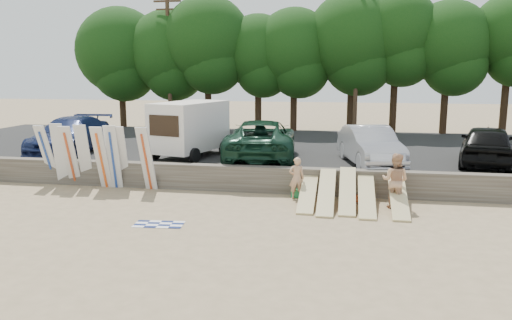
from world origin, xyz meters
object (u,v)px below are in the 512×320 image
object	(u,v)px
car_0	(70,135)
car_2	(370,146)
car_3	(487,145)
car_1	(261,140)
box_trailer	(190,126)
cooler	(297,193)
beachgoer_b	(395,181)
beachgoer_a	(297,178)

from	to	relation	value
car_0	car_2	world-z (taller)	car_0
car_3	car_1	bearing A→B (deg)	14.78
car_2	car_3	distance (m)	4.85
box_trailer	cooler	world-z (taller)	box_trailer
car_1	beachgoer_b	bearing A→B (deg)	133.00
car_0	cooler	distance (m)	12.23
car_0	car_3	world-z (taller)	car_3
car_2	beachgoer_a	size ratio (longest dim) A/B	3.21
car_1	box_trailer	bearing A→B (deg)	-6.80
car_1	car_2	world-z (taller)	car_1
beachgoer_b	cooler	size ratio (longest dim) A/B	4.97
car_0	car_3	distance (m)	18.96
beachgoer_a	car_0	bearing A→B (deg)	-31.49
car_2	car_3	bearing A→B (deg)	-5.19
car_2	beachgoer_a	xyz separation A→B (m)	(-2.72, -3.54, -0.74)
car_1	car_2	size ratio (longest dim) A/B	1.29
beachgoer_a	cooler	xyz separation A→B (m)	(0.01, 0.21, -0.61)
beachgoer_a	beachgoer_b	world-z (taller)	beachgoer_b
box_trailer	car_0	size ratio (longest dim) A/B	0.74
car_1	car_3	size ratio (longest dim) A/B	1.26
beachgoer_a	beachgoer_b	xyz separation A→B (m)	(3.41, -0.61, 0.17)
car_0	car_1	xyz separation A→B (m)	(9.44, -0.19, 0.04)
car_0	car_1	world-z (taller)	car_1
car_2	beachgoer_a	distance (m)	4.53
car_0	car_3	xyz separation A→B (m)	(18.96, -0.01, 0.02)
car_0	cooler	world-z (taller)	car_0
car_2	cooler	distance (m)	4.50
box_trailer	car_0	bearing A→B (deg)	-166.14
car_0	car_3	size ratio (longest dim) A/B	1.15
car_0	beachgoer_b	size ratio (longest dim) A/B	3.10
car_0	car_2	size ratio (longest dim) A/B	1.18
car_3	cooler	bearing A→B (deg)	42.06
box_trailer	car_1	size ratio (longest dim) A/B	0.68
car_3	beachgoer_a	world-z (taller)	car_3
car_0	car_2	distance (m)	14.19
car_0	beachgoer_a	size ratio (longest dim) A/B	3.79
beachgoer_a	beachgoer_b	bearing A→B (deg)	158.76
car_2	beachgoer_b	distance (m)	4.25
cooler	car_2	bearing A→B (deg)	74.59
car_2	cooler	bearing A→B (deg)	-142.86
beachgoer_b	car_1	bearing A→B (deg)	-20.55
box_trailer	beachgoer_a	size ratio (longest dim) A/B	2.81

